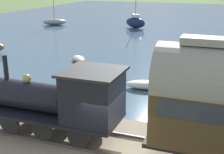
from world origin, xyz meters
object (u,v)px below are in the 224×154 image
at_px(sailboat_navy, 135,22).
at_px(rowboat_off_pier, 79,92).
at_px(sailboat_gray, 54,22).
at_px(rowboat_mid_harbor, 146,85).
at_px(rowboat_far_out, 79,59).
at_px(steam_locomotive, 63,98).

xyz_separation_m(sailboat_navy, rowboat_off_pier, (-27.36, -4.54, -0.57)).
bearing_deg(sailboat_gray, rowboat_mid_harbor, -164.72).
relative_size(sailboat_navy, rowboat_off_pier, 3.34).
xyz_separation_m(sailboat_gray, rowboat_far_out, (-18.49, -13.19, -0.26)).
height_order(steam_locomotive, rowboat_far_out, steam_locomotive).
bearing_deg(rowboat_mid_harbor, rowboat_far_out, 46.40).
bearing_deg(rowboat_far_out, sailboat_gray, 83.74).
bearing_deg(rowboat_off_pier, rowboat_mid_harbor, -11.69).
xyz_separation_m(steam_locomotive, rowboat_far_out, (12.74, 5.67, -1.88)).
distance_m(rowboat_far_out, rowboat_off_pier, 8.35).
xyz_separation_m(sailboat_gray, sailboat_navy, (1.39, -12.38, 0.35)).
relative_size(rowboat_far_out, rowboat_off_pier, 0.89).
distance_m(steam_locomotive, rowboat_off_pier, 5.90).
distance_m(steam_locomotive, sailboat_navy, 33.28).
bearing_deg(rowboat_far_out, rowboat_mid_harbor, -75.44).
xyz_separation_m(rowboat_mid_harbor, rowboat_off_pier, (-2.75, 3.37, -0.00)).
bearing_deg(sailboat_navy, steam_locomotive, -143.69).
height_order(rowboat_far_out, rowboat_off_pier, rowboat_off_pier).
distance_m(sailboat_gray, rowboat_off_pier, 30.99).
bearing_deg(sailboat_navy, rowboat_off_pier, -145.53).
distance_m(sailboat_navy, rowboat_mid_harbor, 25.85).
distance_m(sailboat_navy, rowboat_off_pier, 27.73).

